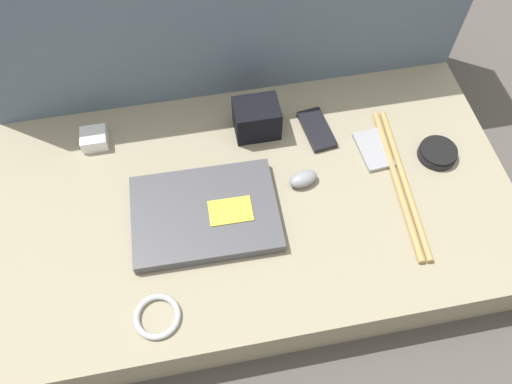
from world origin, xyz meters
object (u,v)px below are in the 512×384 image
Objects in this scene: phone_silver at (317,129)px; camera_pouch at (257,119)px; computer_mouse at (303,179)px; charger_brick at (94,139)px; laptop at (205,213)px; phone_black at (373,150)px; speaker_puck at (438,153)px.

phone_silver is 1.22× the size of camera_pouch.
computer_mouse is 1.24× the size of charger_brick.
computer_mouse is at bearing 12.89° from laptop.
phone_black is 0.28m from camera_pouch.
phone_silver is at bearing 33.21° from laptop.
computer_mouse reaches higher than phone_black.
computer_mouse is 0.82× the size of speaker_puck.
phone_silver is at bearing -12.24° from camera_pouch.
camera_pouch is at bearing 158.99° from speaker_puck.
camera_pouch reaches higher than phone_silver.
speaker_puck is at bearing -13.28° from charger_brick.
camera_pouch reaches higher than laptop.
speaker_puck is 0.77× the size of phone_black.
charger_brick reaches higher than phone_black.
camera_pouch reaches higher than computer_mouse.
computer_mouse is 0.49m from charger_brick.
charger_brick is at bearing 162.85° from phone_black.
phone_silver is 1.11× the size of phone_black.
speaker_puck is (0.54, 0.06, -0.00)m from laptop.
speaker_puck reaches higher than phone_black.
camera_pouch is at bearing 55.74° from laptop.
charger_brick reaches higher than computer_mouse.
phone_silver is 0.14m from phone_black.
phone_silver is at bearing 49.54° from computer_mouse.
charger_brick is (-0.23, 0.24, 0.00)m from laptop.
phone_silver is at bearing -6.75° from charger_brick.
speaker_puck is at bearing -20.37° from phone_black.
laptop is 3.00× the size of camera_pouch.
charger_brick reaches higher than laptop.
speaker_puck is (0.32, 0.01, -0.00)m from computer_mouse.
laptop is 0.26m from camera_pouch.
laptop is at bearing -170.52° from phone_black.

